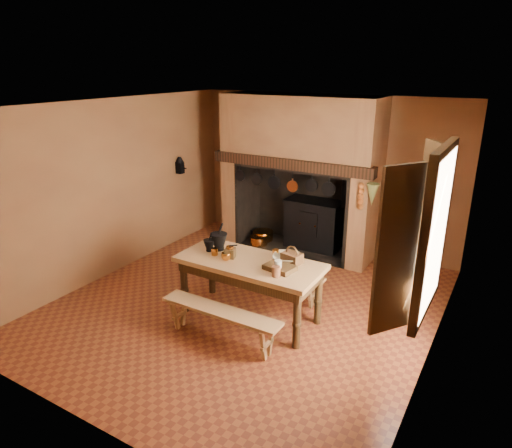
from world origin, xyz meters
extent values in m
plane|color=brown|center=(0.00, 0.00, 0.00)|extent=(5.50, 5.50, 0.00)
plane|color=silver|center=(0.00, 0.00, 2.80)|extent=(5.50, 5.50, 0.00)
cube|color=#95643B|center=(0.00, 2.75, 1.40)|extent=(5.00, 0.02, 2.80)
cube|color=#95643B|center=(-2.50, 0.00, 1.40)|extent=(0.02, 5.50, 2.80)
cube|color=#95643B|center=(2.50, 0.00, 1.40)|extent=(0.02, 5.50, 2.80)
cube|color=#95643B|center=(0.00, -2.75, 1.40)|extent=(5.00, 0.02, 2.80)
cube|color=#95643B|center=(-1.55, 2.30, 1.40)|extent=(0.30, 0.90, 2.80)
cube|color=#95643B|center=(0.95, 2.30, 1.40)|extent=(0.30, 0.90, 2.80)
cube|color=#95643B|center=(-0.30, 2.30, 2.20)|extent=(2.20, 0.90, 1.20)
cube|color=black|center=(-0.30, 1.90, 1.69)|extent=(2.95, 0.22, 0.18)
cube|color=black|center=(-0.30, 2.72, 0.80)|extent=(2.20, 0.06, 1.60)
cube|color=black|center=(-0.30, 2.30, 0.01)|extent=(2.20, 0.90, 0.02)
cube|color=black|center=(-0.05, 2.45, 0.45)|extent=(1.00, 0.50, 0.90)
cube|color=black|center=(-0.05, 2.43, 0.92)|extent=(1.04, 0.54, 0.04)
cube|color=black|center=(-0.05, 2.19, 0.55)|extent=(0.35, 0.02, 0.45)
cylinder|color=black|center=(0.50, 2.45, 1.25)|extent=(0.10, 0.10, 0.70)
cylinder|color=#C1772C|center=(-0.20, 2.17, 0.55)|extent=(0.03, 0.03, 0.03)
cylinder|color=#C1772C|center=(0.10, 2.17, 0.55)|extent=(0.03, 0.03, 0.03)
cylinder|color=#C1772C|center=(-1.05, 2.30, 0.10)|extent=(0.40, 0.40, 0.20)
cylinder|color=#C1772C|center=(-1.00, 2.05, 0.09)|extent=(0.34, 0.34, 0.18)
cube|color=black|center=(-1.25, 2.40, 0.08)|extent=(0.18, 0.18, 0.16)
cone|color=brown|center=(1.18, 1.79, 1.38)|extent=(0.20, 0.20, 0.35)
cube|color=white|center=(2.48, -0.40, 1.70)|extent=(0.02, 1.00, 1.60)
cube|color=#362411|center=(2.45, -0.40, 2.54)|extent=(0.08, 1.16, 0.08)
cube|color=#362411|center=(2.45, -0.40, 0.86)|extent=(0.08, 1.16, 0.08)
cube|color=#362411|center=(2.25, -1.08, 1.70)|extent=(0.29, 0.39, 1.60)
cube|color=#362411|center=(2.25, 0.28, 1.70)|extent=(0.29, 0.39, 1.60)
cube|color=black|center=(-2.42, 1.55, 1.45)|extent=(0.12, 0.12, 0.22)
cone|color=black|center=(-2.42, 1.55, 1.60)|extent=(0.16, 0.16, 0.10)
cylinder|color=black|center=(-2.33, 1.55, 1.45)|extent=(0.12, 0.02, 0.02)
cube|color=tan|center=(0.21, -0.27, 0.81)|extent=(1.94, 0.86, 0.06)
cube|color=#362411|center=(0.21, -0.27, 0.70)|extent=(1.81, 0.73, 0.15)
cylinder|color=#362411|center=(-0.65, -0.60, 0.39)|extent=(0.10, 0.10, 0.78)
cylinder|color=#362411|center=(1.08, -0.60, 0.39)|extent=(0.10, 0.10, 0.78)
cylinder|color=#362411|center=(-0.65, 0.05, 0.39)|extent=(0.10, 0.10, 0.78)
cylinder|color=#362411|center=(1.08, 0.05, 0.39)|extent=(0.10, 0.10, 0.78)
cube|color=tan|center=(0.21, -0.96, 0.43)|extent=(1.62, 0.28, 0.04)
cube|color=tan|center=(0.21, 0.42, 0.41)|extent=(1.54, 0.27, 0.04)
cylinder|color=black|center=(-0.34, -0.17, 0.86)|extent=(0.14, 0.14, 0.04)
cone|color=black|center=(-0.34, -0.17, 0.98)|extent=(0.24, 0.24, 0.20)
cylinder|color=black|center=(-0.32, -0.17, 1.15)|extent=(0.10, 0.05, 0.19)
cylinder|color=black|center=(-0.44, -0.27, 0.86)|extent=(0.10, 0.10, 0.03)
cone|color=black|center=(-0.44, -0.27, 0.94)|extent=(0.16, 0.16, 0.13)
cylinder|color=black|center=(-0.42, -0.27, 1.05)|extent=(0.07, 0.04, 0.13)
cube|color=#362411|center=(-0.06, -0.32, 0.91)|extent=(0.17, 0.17, 0.13)
cylinder|color=#C1772C|center=(-0.06, -0.32, 0.99)|extent=(0.10, 0.10, 0.03)
cylinder|color=black|center=(-0.01, -0.32, 1.03)|extent=(0.11, 0.05, 0.04)
cylinder|color=#C1772C|center=(-0.29, -0.35, 0.89)|extent=(0.10, 0.10, 0.10)
cylinder|color=#C1772C|center=(0.45, 0.02, 0.89)|extent=(0.12, 0.12, 0.10)
imported|color=#B5A98B|center=(0.64, -0.04, 0.89)|extent=(0.44, 0.44, 0.09)
cylinder|color=brown|center=(0.74, -0.51, 0.91)|extent=(0.13, 0.13, 0.13)
cylinder|color=beige|center=(0.70, -0.39, 0.92)|extent=(0.11, 0.11, 0.16)
cube|color=#4E2B17|center=(0.73, -0.06, 0.91)|extent=(0.28, 0.22, 0.14)
torus|color=#4E2B17|center=(0.73, -0.06, 0.98)|extent=(0.20, 0.06, 0.20)
cube|color=#362411|center=(0.69, -0.32, 0.87)|extent=(0.41, 0.32, 0.06)
imported|color=#C1772C|center=(-0.06, -0.41, 0.89)|extent=(0.18, 0.18, 0.11)
camera|label=1|loc=(3.08, -4.96, 3.29)|focal=32.00mm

